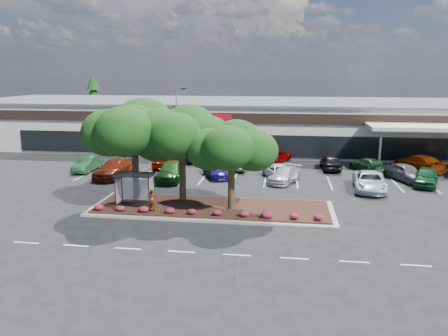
# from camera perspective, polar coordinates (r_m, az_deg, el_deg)

# --- Properties ---
(ground) EXTENTS (160.00, 160.00, 0.00)m
(ground) POSITION_cam_1_polar(r_m,az_deg,el_deg) (28.80, 1.02, -8.04)
(ground) COLOR black
(ground) RESTS_ON ground
(retail_store) EXTENTS (80.40, 25.20, 6.25)m
(retail_store) POSITION_cam_1_polar(r_m,az_deg,el_deg) (61.16, 5.07, 5.88)
(retail_store) COLOR silver
(retail_store) RESTS_ON ground
(landscape_island) EXTENTS (18.00, 6.00, 0.26)m
(landscape_island) POSITION_cam_1_polar(r_m,az_deg,el_deg) (32.78, -1.59, -5.24)
(landscape_island) COLOR gray
(landscape_island) RESTS_ON ground
(lane_markings) EXTENTS (33.12, 20.06, 0.01)m
(lane_markings) POSITION_cam_1_polar(r_m,az_deg,el_deg) (38.69, 2.73, -2.67)
(lane_markings) COLOR silver
(lane_markings) RESTS_ON ground
(shrub_row) EXTENTS (17.00, 0.80, 0.50)m
(shrub_row) POSITION_cam_1_polar(r_m,az_deg,el_deg) (30.69, -2.26, -5.73)
(shrub_row) COLOR maroon
(shrub_row) RESTS_ON landscape_island
(bus_shelter) EXTENTS (2.75, 1.55, 2.59)m
(bus_shelter) POSITION_cam_1_polar(r_m,az_deg,el_deg) (32.57, -11.52, -1.62)
(bus_shelter) COLOR black
(bus_shelter) RESTS_ON landscape_island
(island_tree_west) EXTENTS (7.20, 7.20, 7.89)m
(island_tree_west) POSITION_cam_1_polar(r_m,az_deg,el_deg) (33.78, -11.58, 2.17)
(island_tree_west) COLOR #193510
(island_tree_west) RESTS_ON landscape_island
(island_tree_mid) EXTENTS (6.60, 6.60, 7.32)m
(island_tree_mid) POSITION_cam_1_polar(r_m,az_deg,el_deg) (33.49, -5.51, 1.79)
(island_tree_mid) COLOR #193510
(island_tree_mid) RESTS_ON landscape_island
(island_tree_east) EXTENTS (5.80, 5.80, 6.50)m
(island_tree_east) POSITION_cam_1_polar(r_m,az_deg,el_deg) (31.41, 0.98, 0.38)
(island_tree_east) COLOR #193510
(island_tree_east) RESTS_ON landscape_island
(conifer_north_west) EXTENTS (4.40, 4.40, 10.00)m
(conifer_north_west) POSITION_cam_1_polar(r_m,az_deg,el_deg) (80.20, -16.60, 8.28)
(conifer_north_west) COLOR #193510
(conifer_north_west) RESTS_ON ground
(person_waiting) EXTENTS (0.61, 0.44, 1.58)m
(person_waiting) POSITION_cam_1_polar(r_m,az_deg,el_deg) (31.85, -9.39, -4.20)
(person_waiting) COLOR #594C47
(person_waiting) RESTS_ON landscape_island
(light_pole) EXTENTS (1.43, 0.56, 8.39)m
(light_pole) POSITION_cam_1_polar(r_m,az_deg,el_deg) (52.28, -6.06, 5.33)
(light_pole) COLOR gray
(light_pole) RESTS_ON ground
(survey_stake) EXTENTS (0.07, 0.14, 1.08)m
(survey_stake) POSITION_cam_1_polar(r_m,az_deg,el_deg) (21.96, 1.81, -12.84)
(survey_stake) COLOR #9B8051
(survey_stake) RESTS_ON ground
(car_0) EXTENTS (1.60, 4.53, 1.49)m
(car_0) POSITION_cam_1_polar(r_m,az_deg,el_deg) (47.44, -17.42, 0.51)
(car_0) COLOR #1D4D26
(car_0) RESTS_ON ground
(car_1) EXTENTS (3.10, 6.07, 1.68)m
(car_1) POSITION_cam_1_polar(r_m,az_deg,el_deg) (44.01, -14.07, -0.06)
(car_1) COLOR #661F0C
(car_1) RESTS_ON ground
(car_2) EXTENTS (2.61, 5.67, 1.60)m
(car_2) POSITION_cam_1_polar(r_m,az_deg,el_deg) (41.94, -6.95, -0.44)
(car_2) COLOR #1A5118
(car_2) RESTS_ON ground
(car_3) EXTENTS (3.56, 4.95, 1.33)m
(car_3) POSITION_cam_1_polar(r_m,az_deg,el_deg) (42.70, -1.08, -0.30)
(car_3) COLOR #120B53
(car_3) RESTS_ON ground
(car_4) EXTENTS (3.46, 5.13, 1.38)m
(car_4) POSITION_cam_1_polar(r_m,az_deg,el_deg) (41.04, 7.87, -0.91)
(car_4) COLOR #B3B3B3
(car_4) RESTS_ON ground
(car_5) EXTENTS (3.87, 5.28, 1.33)m
(car_5) POSITION_cam_1_polar(r_m,az_deg,el_deg) (42.38, 7.29, -0.50)
(car_5) COLOR silver
(car_5) RESTS_ON ground
(car_6) EXTENTS (3.20, 5.99, 1.60)m
(car_6) POSITION_cam_1_polar(r_m,az_deg,el_deg) (39.89, 18.49, -1.66)
(car_6) COLOR silver
(car_6) RESTS_ON ground
(car_7) EXTENTS (3.53, 5.04, 1.59)m
(car_7) POSITION_cam_1_polar(r_m,az_deg,el_deg) (44.67, 22.67, -0.53)
(car_7) COLOR #5A5A61
(car_7) RESTS_ON ground
(car_8) EXTENTS (3.40, 5.14, 1.63)m
(car_8) POSITION_cam_1_polar(r_m,az_deg,el_deg) (43.40, 24.88, -1.06)
(car_8) COLOR #124221
(car_8) RESTS_ON ground
(car_9) EXTENTS (2.34, 4.93, 1.36)m
(car_9) POSITION_cam_1_polar(r_m,az_deg,el_deg) (47.35, -7.37, 0.88)
(car_9) COLOR #850903
(car_9) RESTS_ON ground
(car_11) EXTENTS (2.14, 4.97, 1.43)m
(car_11) POSITION_cam_1_polar(r_m,az_deg,el_deg) (50.26, -3.47, 1.67)
(car_11) COLOR black
(car_11) RESTS_ON ground
(car_12) EXTENTS (2.01, 4.62, 1.48)m
(car_12) POSITION_cam_1_polar(r_m,az_deg,el_deg) (45.95, 2.27, 0.70)
(car_12) COLOR #184828
(car_12) RESTS_ON ground
(car_13) EXTENTS (4.19, 5.58, 1.41)m
(car_13) POSITION_cam_1_polar(r_m,az_deg,el_deg) (50.17, 6.73, 1.58)
(car_13) COLOR #800101
(car_13) RESTS_ON ground
(car_14) EXTENTS (2.05, 4.78, 1.61)m
(car_14) POSITION_cam_1_polar(r_m,az_deg,el_deg) (47.22, 13.78, 0.74)
(car_14) COLOR black
(car_14) RESTS_ON ground
(car_15) EXTENTS (3.76, 5.19, 1.40)m
(car_15) POSITION_cam_1_polar(r_m,az_deg,el_deg) (47.48, 18.29, 0.40)
(car_15) COLOR #1E4D28
(car_15) RESTS_ON ground
(car_16) EXTENTS (4.69, 6.39, 1.72)m
(car_16) POSITION_cam_1_polar(r_m,az_deg,el_deg) (49.45, 24.07, 0.60)
(car_16) COLOR maroon
(car_16) RESTS_ON ground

